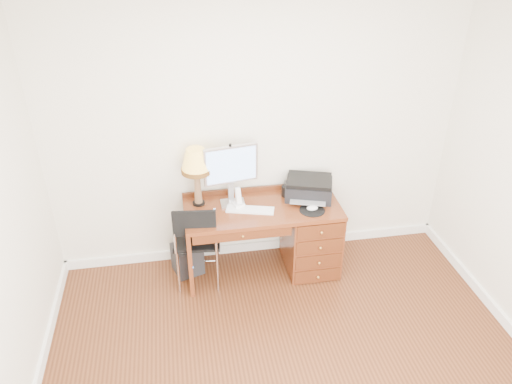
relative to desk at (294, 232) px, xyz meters
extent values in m
plane|color=#3F1E0E|center=(-0.32, -1.40, -0.41)|extent=(4.00, 4.00, 0.00)
plane|color=silver|center=(-0.32, 0.35, 0.94)|extent=(4.00, 0.00, 4.00)
plane|color=white|center=(-0.32, -1.40, 2.29)|extent=(4.00, 4.00, 0.00)
cube|color=white|center=(-0.32, 0.33, -0.36)|extent=(4.00, 0.03, 0.10)
cube|color=maroon|center=(-0.32, -0.01, 0.32)|extent=(1.50, 0.65, 0.04)
cube|color=maroon|center=(0.18, -0.01, -0.06)|extent=(0.50, 0.61, 0.71)
cube|color=maroon|center=(-1.05, -0.01, -0.06)|extent=(0.04, 0.61, 0.71)
cube|color=#562511|center=(-0.56, 0.29, 0.05)|extent=(0.96, 0.03, 0.39)
cube|color=#562511|center=(-0.56, -0.31, 0.25)|extent=(0.91, 0.03, 0.09)
sphere|color=#BF8C3F|center=(0.18, -0.34, -0.06)|extent=(0.03, 0.03, 0.03)
cube|color=silver|center=(-0.59, 0.10, 0.34)|extent=(0.25, 0.20, 0.02)
cube|color=silver|center=(-0.59, 0.15, 0.45)|extent=(0.06, 0.04, 0.19)
cube|color=silver|center=(-0.59, 0.13, 0.75)|extent=(0.52, 0.13, 0.37)
cube|color=#4C8CF2|center=(-0.59, 0.11, 0.75)|extent=(0.47, 0.08, 0.33)
cube|color=white|center=(-0.45, -0.05, 0.35)|extent=(0.47, 0.25, 0.02)
cylinder|color=black|center=(0.13, -0.15, 0.34)|extent=(0.24, 0.24, 0.01)
ellipsoid|color=white|center=(0.13, -0.15, 0.36)|extent=(0.11, 0.07, 0.04)
cube|color=black|center=(0.17, 0.12, 0.42)|extent=(0.53, 0.47, 0.16)
cube|color=black|center=(0.17, 0.12, 0.52)|extent=(0.51, 0.44, 0.04)
cylinder|color=black|center=(-0.92, 0.16, 0.35)|extent=(0.12, 0.12, 0.02)
cone|color=brown|center=(-0.92, 0.16, 0.53)|extent=(0.08, 0.08, 0.35)
cone|color=gold|center=(-0.92, 0.16, 0.82)|extent=(0.28, 0.28, 0.22)
cylinder|color=#593814|center=(-0.92, 0.16, 0.71)|extent=(0.29, 0.29, 0.04)
cube|color=white|center=(-0.55, 0.04, 0.36)|extent=(0.12, 0.12, 0.04)
cube|color=white|center=(-0.55, 0.04, 0.46)|extent=(0.07, 0.08, 0.16)
cylinder|color=black|center=(-0.05, 0.16, 0.39)|extent=(0.09, 0.09, 0.11)
cube|color=black|center=(-0.96, -0.04, 0.08)|extent=(0.48, 0.48, 0.03)
cube|color=black|center=(-0.96, -0.25, 0.38)|extent=(0.39, 0.07, 0.26)
cylinder|color=silver|center=(-1.15, 0.14, -0.17)|extent=(0.02, 0.02, 0.49)
cylinder|color=silver|center=(-0.78, 0.14, -0.17)|extent=(0.02, 0.02, 0.49)
cylinder|color=silver|center=(-1.15, -0.23, -0.17)|extent=(0.02, 0.02, 0.49)
cylinder|color=silver|center=(-0.78, -0.23, -0.17)|extent=(0.02, 0.02, 0.49)
cylinder|color=silver|center=(-1.15, -0.25, 0.29)|extent=(0.02, 0.02, 0.44)
cylinder|color=silver|center=(-0.78, -0.25, 0.29)|extent=(0.02, 0.02, 0.44)
cube|color=black|center=(-1.07, 0.10, -0.26)|extent=(0.33, 0.33, 0.31)
camera|label=1|loc=(-1.08, -4.00, 2.85)|focal=35.00mm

